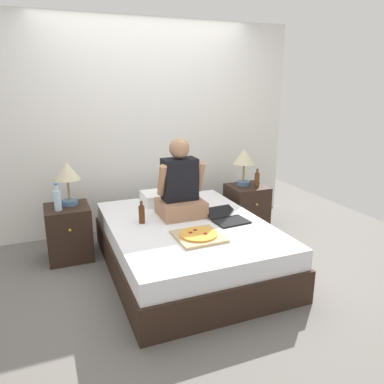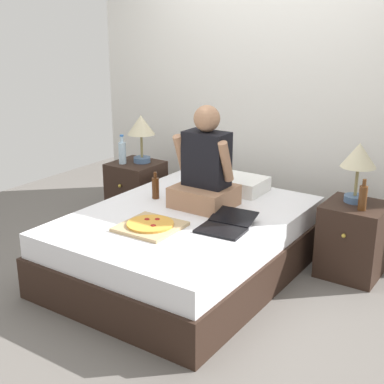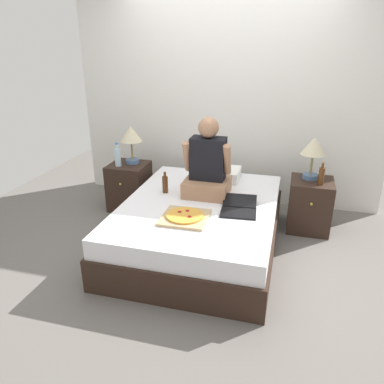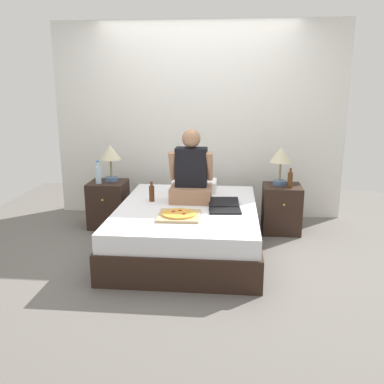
# 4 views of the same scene
# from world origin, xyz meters

# --- Properties ---
(ground_plane) EXTENTS (5.75, 5.75, 0.00)m
(ground_plane) POSITION_xyz_m (0.00, 0.00, 0.00)
(ground_plane) COLOR #66605B
(wall_back) EXTENTS (3.75, 0.12, 2.50)m
(wall_back) POSITION_xyz_m (0.00, 1.34, 1.25)
(wall_back) COLOR silver
(wall_back) RESTS_ON ground
(bed) EXTENTS (1.48, 1.96, 0.48)m
(bed) POSITION_xyz_m (0.00, 0.00, 0.24)
(bed) COLOR black
(bed) RESTS_ON ground
(nightstand_left) EXTENTS (0.44, 0.47, 0.56)m
(nightstand_left) POSITION_xyz_m (-1.06, 0.69, 0.28)
(nightstand_left) COLOR black
(nightstand_left) RESTS_ON ground
(lamp_on_left_nightstand) EXTENTS (0.26, 0.26, 0.45)m
(lamp_on_left_nightstand) POSITION_xyz_m (-1.02, 0.74, 0.89)
(lamp_on_left_nightstand) COLOR #4C6B93
(lamp_on_left_nightstand) RESTS_ON nightstand_left
(water_bottle) EXTENTS (0.07, 0.07, 0.28)m
(water_bottle) POSITION_xyz_m (-1.14, 0.60, 0.68)
(water_bottle) COLOR silver
(water_bottle) RESTS_ON nightstand_left
(nightstand_right) EXTENTS (0.44, 0.47, 0.56)m
(nightstand_right) POSITION_xyz_m (1.06, 0.69, 0.28)
(nightstand_right) COLOR black
(nightstand_right) RESTS_ON ground
(lamp_on_right_nightstand) EXTENTS (0.26, 0.26, 0.45)m
(lamp_on_right_nightstand) POSITION_xyz_m (1.03, 0.74, 0.89)
(lamp_on_right_nightstand) COLOR #4C6B93
(lamp_on_right_nightstand) RESTS_ON nightstand_right
(beer_bottle) EXTENTS (0.06, 0.06, 0.23)m
(beer_bottle) POSITION_xyz_m (1.13, 0.59, 0.66)
(beer_bottle) COLOR #512D14
(beer_bottle) RESTS_ON nightstand_right
(pillow) EXTENTS (0.52, 0.34, 0.12)m
(pillow) POSITION_xyz_m (0.01, 0.70, 0.54)
(pillow) COLOR white
(pillow) RESTS_ON bed
(person_seated) EXTENTS (0.47, 0.40, 0.78)m
(person_seated) POSITION_xyz_m (0.02, 0.24, 0.77)
(person_seated) COLOR #A37556
(person_seated) RESTS_ON bed
(laptop) EXTENTS (0.35, 0.44, 0.07)m
(laptop) POSITION_xyz_m (0.39, -0.09, 0.50)
(laptop) COLOR black
(laptop) RESTS_ON bed
(pizza_box) EXTENTS (0.41, 0.41, 0.05)m
(pizza_box) POSITION_xyz_m (-0.04, -0.38, 0.50)
(pizza_box) COLOR tan
(pizza_box) RESTS_ON bed
(beer_bottle_on_bed) EXTENTS (0.06, 0.06, 0.22)m
(beer_bottle_on_bed) POSITION_xyz_m (-0.41, 0.16, 0.57)
(beer_bottle_on_bed) COLOR #4C2811
(beer_bottle_on_bed) RESTS_ON bed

